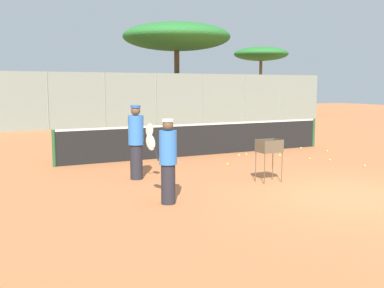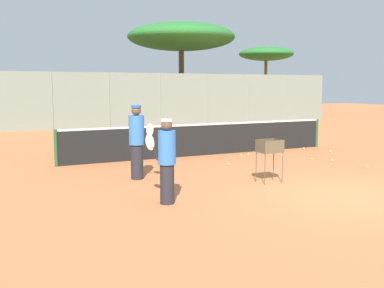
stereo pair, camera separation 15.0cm
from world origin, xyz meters
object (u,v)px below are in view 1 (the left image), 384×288
at_px(parked_car, 158,111).
at_px(player_white_outfit, 136,141).
at_px(tennis_net, 203,139).
at_px(ball_cart, 269,150).
at_px(player_red_cap, 168,160).

bearing_deg(parked_car, player_white_outfit, -114.29).
relative_size(player_white_outfit, parked_car, 0.44).
relative_size(tennis_net, parked_car, 2.33).
height_order(player_white_outfit, parked_car, player_white_outfit).
relative_size(tennis_net, ball_cart, 9.45).
xyz_separation_m(player_red_cap, ball_cart, (2.97, 0.73, -0.07)).
bearing_deg(player_red_cap, tennis_net, -52.34).
bearing_deg(player_red_cap, ball_cart, -93.98).
height_order(player_white_outfit, ball_cart, player_white_outfit).
distance_m(tennis_net, player_red_cap, 6.35).
height_order(tennis_net, player_red_cap, player_red_cap).
bearing_deg(ball_cart, tennis_net, 82.08).
bearing_deg(tennis_net, ball_cart, -97.92).
bearing_deg(ball_cart, player_red_cap, -166.17).
bearing_deg(player_red_cap, player_white_outfit, -23.80).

